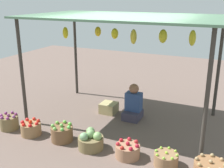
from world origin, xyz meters
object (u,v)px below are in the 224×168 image
Objects in this scene: basket_purple_onions at (9,122)px; wooden_crate_near_vendor at (109,108)px; basket_red_apples at (128,150)px; basket_limes at (166,159)px; basket_green_apples at (62,133)px; basket_cabbages at (91,141)px; basket_red_tomatoes at (31,128)px; vendor_person at (133,105)px.

basket_purple_onions reaches higher than wooden_crate_near_vendor.
basket_limes is at bearing 2.25° from basket_red_apples.
basket_limes is (1.94, 0.02, -0.04)m from basket_green_apples.
basket_limes is at bearing 1.21° from basket_purple_onions.
basket_cabbages is at bearing -178.56° from basket_red_apples.
basket_cabbages is at bearing -178.17° from basket_limes.
basket_red_tomatoes is 1.09× the size of wooden_crate_near_vendor.
wooden_crate_near_vendor is (1.47, 1.56, -0.03)m from basket_purple_onions.
basket_red_apples is at bearing 1.62° from basket_red_tomatoes.
basket_limes is (0.64, 0.03, -0.01)m from basket_red_apples.
basket_red_apples reaches higher than wooden_crate_near_vendor.
basket_red_apples is (0.46, -1.47, -0.18)m from vendor_person.
basket_purple_onions is at bearing -143.94° from vendor_person.
basket_cabbages reaches higher than basket_green_apples.
basket_purple_onions is at bearing -179.23° from basket_cabbages.
basket_purple_onions is 0.81× the size of basket_cabbages.
wooden_crate_near_vendor is at bearing 81.09° from basket_green_apples.
basket_red_tomatoes is (-1.52, -1.53, -0.17)m from vendor_person.
basket_red_tomatoes reaches higher than wooden_crate_near_vendor.
basket_cabbages is (1.29, 0.04, 0.02)m from basket_red_tomatoes.
basket_purple_onions is 3.17m from basket_limes.
vendor_person is 2.16m from basket_red_tomatoes.
basket_red_tomatoes is at bearing -178.23° from basket_limes.
basket_red_apples is (1.97, 0.06, -0.01)m from basket_red_tomatoes.
basket_green_apples is at bearing -98.91° from wooden_crate_near_vendor.
basket_limes is at bearing -52.84° from vendor_person.
basket_green_apples is at bearing 177.76° from basket_cabbages.
vendor_person reaches higher than basket_green_apples.
vendor_person is 1.91× the size of basket_red_apples.
basket_green_apples is 1.94m from basket_limes.
basket_red_apples is 1.86m from wooden_crate_near_vendor.
basket_red_apples is at bearing 0.95° from basket_purple_onions.
basket_limes is 1.08× the size of wooden_crate_near_vendor.
basket_limes is (2.61, 0.08, -0.02)m from basket_red_tomatoes.
vendor_person reaches higher than basket_red_apples.
basket_red_apples is at bearing -72.73° from vendor_person.
basket_purple_onions is 0.56m from basket_red_tomatoes.
basket_green_apples reaches higher than basket_red_apples.
basket_red_apples is at bearing -0.31° from basket_green_apples.
basket_limes is (1.32, 0.04, -0.04)m from basket_cabbages.
basket_red_apples is at bearing 1.44° from basket_cabbages.
basket_purple_onions reaches higher than basket_red_apples.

